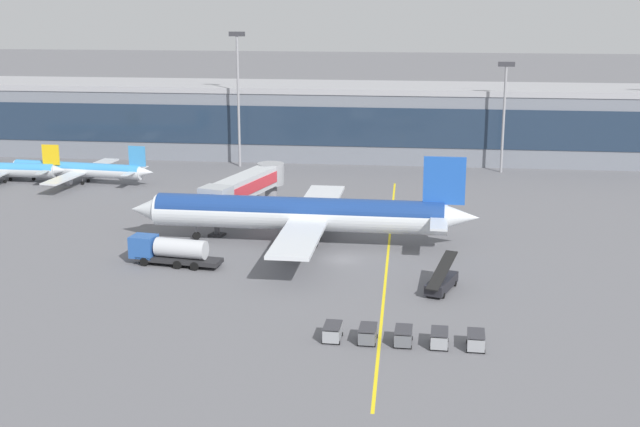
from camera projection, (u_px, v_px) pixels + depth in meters
The scene contains 16 objects.
ground_plane at pixel (341, 259), 101.99m from camera, with size 700.00×700.00×0.00m, color slate.
apron_lead_in_line at pixel (388, 256), 103.31m from camera, with size 0.30×80.00×0.01m, color yellow.
terminal_building at pixel (354, 121), 163.33m from camera, with size 157.21×17.10×13.59m.
main_airliner at pixel (301, 214), 107.24m from camera, with size 43.79×34.67×11.50m.
jet_bridge at pixel (247, 185), 118.20m from camera, with size 8.55×19.58×6.58m.
fuel_tanker at pixel (170, 250), 99.50m from camera, with size 11.05×4.09×3.25m.
belt_loader at pixel (442, 282), 91.01m from camera, with size 3.71×6.96×3.49m.
baggage_cart_0 at pixel (333, 332), 78.32m from camera, with size 1.71×2.71×1.48m.
baggage_cart_1 at pixel (368, 334), 77.85m from camera, with size 1.71×2.71×1.48m.
baggage_cart_2 at pixel (403, 336), 77.38m from camera, with size 1.71×2.71×1.48m.
baggage_cart_3 at pixel (439, 338), 76.91m from camera, with size 1.71×2.71×1.48m.
baggage_cart_4 at pixel (476, 340), 76.44m from camera, with size 1.71×2.71×1.48m.
commuter_jet_far at pixel (78, 169), 141.46m from camera, with size 26.66×21.33×6.61m.
commuter_jet_near at pixel (1, 169), 142.54m from camera, with size 23.10×18.19×6.43m.
apron_light_mast_0 at pixel (238, 89), 152.23m from camera, with size 2.80×0.50×23.76m.
apron_light_mast_2 at pixel (504, 107), 147.73m from camera, with size 2.80×0.50×19.02m.
Camera 1 is at (8.69, -97.01, 30.81)m, focal length 48.59 mm.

